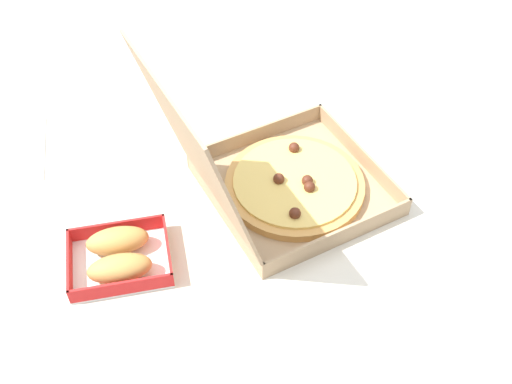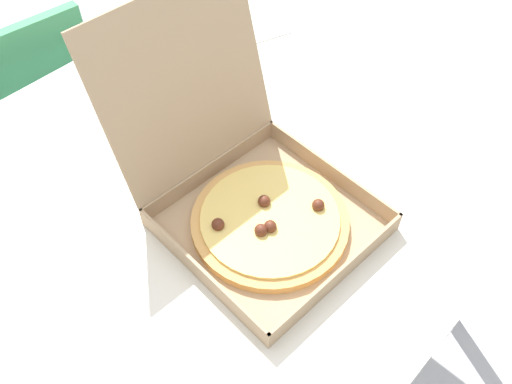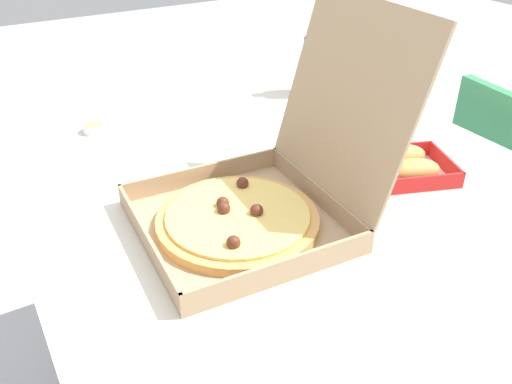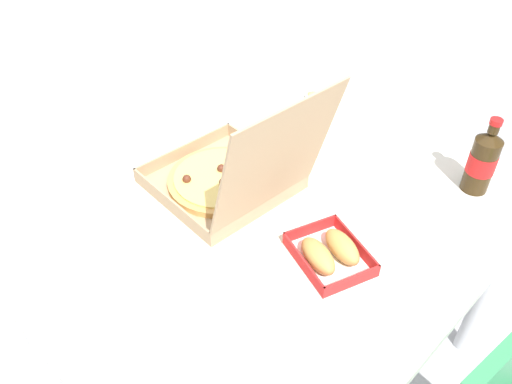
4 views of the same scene
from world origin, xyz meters
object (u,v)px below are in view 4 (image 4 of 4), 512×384
Objects in this scene: bread_side_box at (330,253)px; cola_bottle at (482,161)px; dipping_sauce_cup at (314,97)px; pizza_box_open at (230,177)px.

cola_bottle is (-0.49, 0.12, 0.07)m from bread_side_box.
cola_bottle is at bearing 84.53° from dipping_sauce_cup.
dipping_sauce_cup is at bearing -137.44° from bread_side_box.
dipping_sauce_cup is at bearing -164.14° from pizza_box_open.
pizza_box_open is at bearing -44.35° from cola_bottle.
pizza_box_open is 2.04× the size of cola_bottle.
dipping_sauce_cup is (-0.54, -0.15, -0.04)m from pizza_box_open.
pizza_box_open is 0.56m from dipping_sauce_cup.
pizza_box_open is at bearing -91.65° from bread_side_box.
cola_bottle is 0.63m from dipping_sauce_cup.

